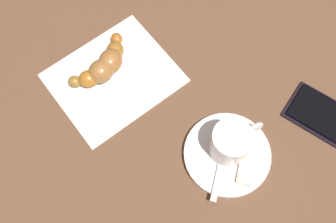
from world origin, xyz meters
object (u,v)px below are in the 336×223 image
(saucer, at_px, (227,155))
(croissant, at_px, (104,65))
(sugar_packet, at_px, (247,165))
(napkin, at_px, (114,78))
(cell_phone, at_px, (332,121))
(teaspoon, at_px, (224,149))
(espresso_cup, at_px, (232,142))

(saucer, relative_size, croissant, 1.12)
(sugar_packet, bearing_deg, saucer, 70.34)
(sugar_packet, distance_m, croissant, 0.27)
(napkin, bearing_deg, saucer, 21.95)
(cell_phone, bearing_deg, croissant, -135.61)
(sugar_packet, bearing_deg, croissant, 67.79)
(teaspoon, relative_size, croissant, 0.82)
(saucer, relative_size, teaspoon, 1.37)
(espresso_cup, distance_m, croissant, 0.24)
(saucer, bearing_deg, croissant, -158.57)
(napkin, bearing_deg, cell_phone, 45.94)
(croissant, bearing_deg, teaspoon, 21.86)
(espresso_cup, bearing_deg, saucer, -47.55)
(sugar_packet, bearing_deg, cell_phone, -48.03)
(espresso_cup, distance_m, napkin, 0.22)
(saucer, xyz_separation_m, croissant, (-0.22, -0.09, 0.01))
(saucer, relative_size, napkin, 0.68)
(teaspoon, distance_m, cell_phone, 0.18)
(cell_phone, bearing_deg, saucer, -103.26)
(espresso_cup, bearing_deg, croissant, -156.58)
(sugar_packet, xyz_separation_m, cell_phone, (0.01, 0.16, -0.01))
(teaspoon, distance_m, sugar_packet, 0.04)
(napkin, xyz_separation_m, croissant, (-0.02, -0.01, 0.02))
(espresso_cup, distance_m, cell_phone, 0.17)
(espresso_cup, relative_size, napkin, 0.44)
(sugar_packet, height_order, cell_phone, sugar_packet)
(cell_phone, bearing_deg, sugar_packet, -94.05)
(teaspoon, xyz_separation_m, croissant, (-0.21, -0.09, 0.01))
(saucer, height_order, napkin, saucer)
(sugar_packet, distance_m, napkin, 0.25)
(croissant, relative_size, cell_phone, 0.74)
(sugar_packet, relative_size, cell_phone, 0.38)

